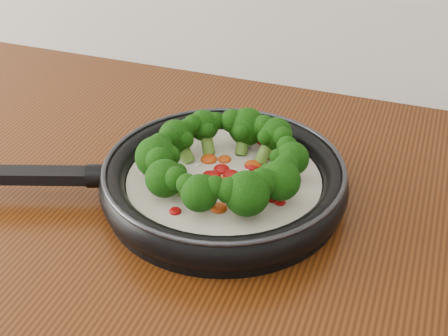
% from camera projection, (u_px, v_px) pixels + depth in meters
% --- Properties ---
extents(skillet, '(0.54, 0.42, 0.10)m').
position_uv_depth(skillet, '(222.00, 177.00, 0.83)').
color(skillet, black).
rests_on(skillet, counter).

